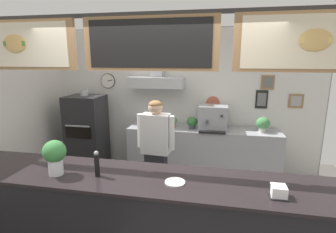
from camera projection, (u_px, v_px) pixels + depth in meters
The scene contains 14 objects.
back_wall_assembly at pixel (180, 97), 4.92m from camera, with size 5.17×2.59×2.75m.
service_counter at pixel (144, 225), 2.65m from camera, with size 4.44×0.73×1.06m.
back_prep_counter at pixel (202, 153), 4.85m from camera, with size 2.75×0.55×0.93m.
pizza_oven at pixel (87, 134), 5.02m from camera, with size 0.66×0.65×1.60m.
shop_worker at pixel (156, 150), 3.77m from camera, with size 0.56×0.25×1.62m.
espresso_machine at pixel (213, 118), 4.64m from camera, with size 0.50×0.48×0.44m.
potted_oregano at pixel (153, 120), 4.92m from camera, with size 0.17×0.17×0.21m.
potted_basil at pixel (172, 121), 4.79m from camera, with size 0.17×0.17×0.22m.
potted_sage at pixel (263, 124), 4.51m from camera, with size 0.23×0.23×0.27m.
potted_rosemary at pixel (192, 122), 4.74m from camera, with size 0.20×0.20×0.22m.
basil_vase at pixel (55, 156), 2.55m from camera, with size 0.22×0.22×0.35m.
condiment_plate at pixel (175, 182), 2.41m from camera, with size 0.19×0.19×0.01m.
pepper_grinder at pixel (97, 164), 2.52m from camera, with size 0.05×0.05×0.26m.
napkin_holder at pixel (279, 192), 2.16m from camera, with size 0.15×0.14×0.11m.
Camera 1 is at (0.69, -2.55, 2.20)m, focal length 27.75 mm.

